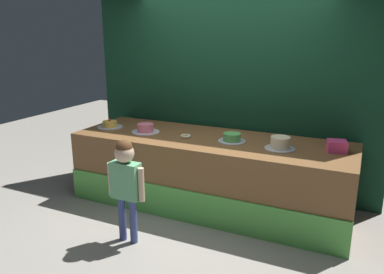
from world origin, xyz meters
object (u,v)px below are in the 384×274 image
object	(u,v)px
child_figure	(126,177)
donut	(185,136)
cake_far_right	(280,143)
pink_box	(337,146)
cake_far_left	(110,125)
cake_center_left	(145,129)
cake_center_right	(232,138)

from	to	relation	value
child_figure	donut	distance (m)	1.08
child_figure	cake_far_right	bearing A→B (deg)	40.59
pink_box	cake_far_left	distance (m)	2.81
pink_box	cake_far_right	size ratio (longest dim) A/B	0.59
donut	cake_center_left	distance (m)	0.56
cake_far_right	donut	bearing A→B (deg)	-178.98
cake_far_left	cake_center_right	bearing A→B (deg)	1.52
cake_center_left	cake_far_right	bearing A→B (deg)	0.57
child_figure	cake_center_left	world-z (taller)	child_figure
child_figure	cake_far_left	world-z (taller)	child_figure
cake_center_right	pink_box	bearing A→B (deg)	5.36
cake_far_left	donut	bearing A→B (deg)	-1.12
cake_far_left	cake_center_left	distance (m)	0.56
pink_box	donut	distance (m)	1.69
cake_center_left	cake_center_right	xyz separation A→B (m)	(1.12, 0.06, -0.00)
pink_box	cake_center_right	bearing A→B (deg)	-174.64
donut	cake_center_left	world-z (taller)	cake_center_left
pink_box	cake_far_left	bearing A→B (deg)	-176.94
pink_box	cake_center_left	world-z (taller)	pink_box
donut	cake_far_right	size ratio (longest dim) A/B	0.38
child_figure	cake_center_right	size ratio (longest dim) A/B	3.38
pink_box	donut	xyz separation A→B (m)	(-1.68, -0.17, -0.05)
child_figure	cake_far_left	bearing A→B (deg)	132.45
child_figure	cake_far_right	xyz separation A→B (m)	(1.26, 1.08, 0.21)
child_figure	pink_box	world-z (taller)	child_figure
child_figure	cake_center_right	world-z (taller)	child_figure
child_figure	pink_box	distance (m)	2.20
cake_center_left	cake_far_right	world-z (taller)	cake_far_right
pink_box	cake_far_right	xyz separation A→B (m)	(-0.56, -0.15, 0.00)
cake_far_left	cake_center_left	world-z (taller)	cake_far_left
cake_far_right	cake_far_left	bearing A→B (deg)	179.95
donut	child_figure	bearing A→B (deg)	-97.27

